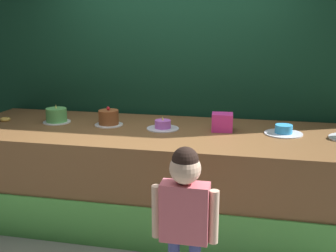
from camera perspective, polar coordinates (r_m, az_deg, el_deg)
ground_plane at (r=3.57m, az=-3.22°, el=-16.95°), size 12.00×12.00×0.00m
stage_platform at (r=3.93m, az=-0.87°, el=-6.84°), size 3.87×1.29×0.88m
curtain_backdrop at (r=4.41m, az=1.27°, el=10.61°), size 4.50×0.08×3.15m
child_figure at (r=2.62m, az=2.35°, el=-11.19°), size 0.43×0.20×1.11m
pink_box at (r=3.79m, az=7.54°, el=0.53°), size 0.20×0.18×0.16m
donut at (r=4.49m, az=-21.70°, el=0.87°), size 0.10×0.10×0.03m
cake_far_left at (r=4.24m, az=-15.24°, el=1.39°), size 0.27×0.27×0.18m
cake_left at (r=4.02m, az=-8.25°, el=1.10°), size 0.27×0.27×0.18m
cake_center at (r=3.84m, az=-0.73°, el=0.06°), size 0.30×0.30×0.13m
cake_right at (r=3.80m, az=15.77°, el=-0.64°), size 0.34×0.34×0.09m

